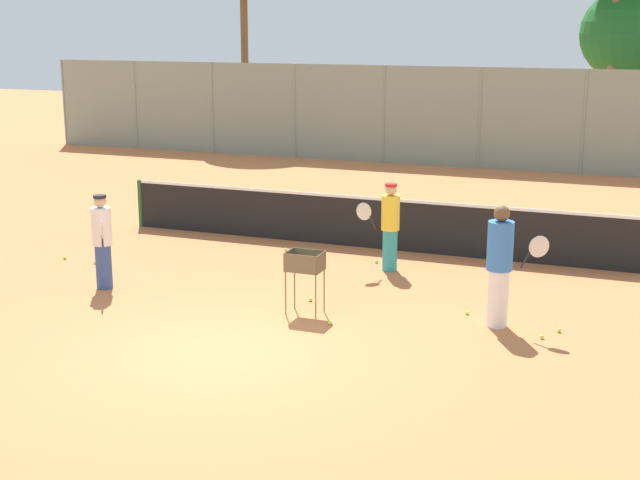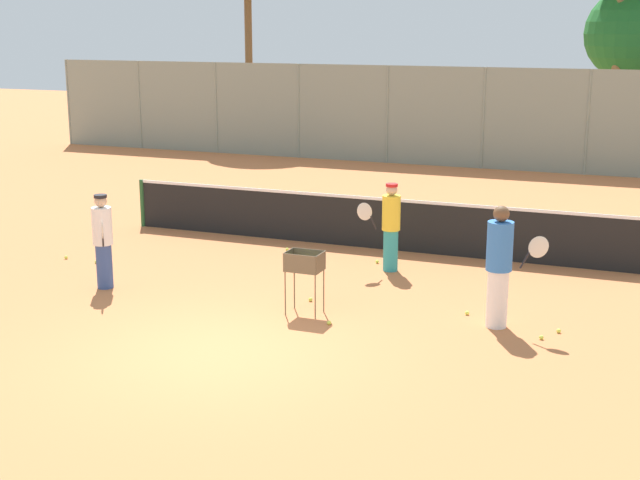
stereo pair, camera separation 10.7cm
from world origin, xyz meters
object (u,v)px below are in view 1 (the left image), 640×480
(tennis_net, at_px, (367,221))
(ball_cart, at_px, (305,266))
(player_red_cap, at_px, (390,226))
(player_yellow_shirt, at_px, (102,240))
(player_white_outfit, at_px, (500,265))

(tennis_net, height_order, ball_cart, tennis_net)
(tennis_net, relative_size, ball_cart, 10.78)
(player_red_cap, distance_m, ball_cart, 2.95)
(player_yellow_shirt, bearing_deg, player_red_cap, 88.01)
(tennis_net, bearing_deg, player_red_cap, -57.69)
(tennis_net, bearing_deg, player_white_outfit, -48.87)
(player_white_outfit, height_order, player_yellow_shirt, player_white_outfit)
(tennis_net, height_order, player_red_cap, player_red_cap)
(ball_cart, bearing_deg, player_red_cap, 80.23)
(player_yellow_shirt, relative_size, ball_cart, 1.63)
(player_white_outfit, xyz_separation_m, ball_cart, (-2.96, -0.49, -0.19))
(tennis_net, xyz_separation_m, player_yellow_shirt, (-3.33, -4.40, 0.30))
(player_red_cap, bearing_deg, player_white_outfit, 96.07)
(player_red_cap, bearing_deg, player_yellow_shirt, -5.20)
(ball_cart, bearing_deg, tennis_net, 95.72)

